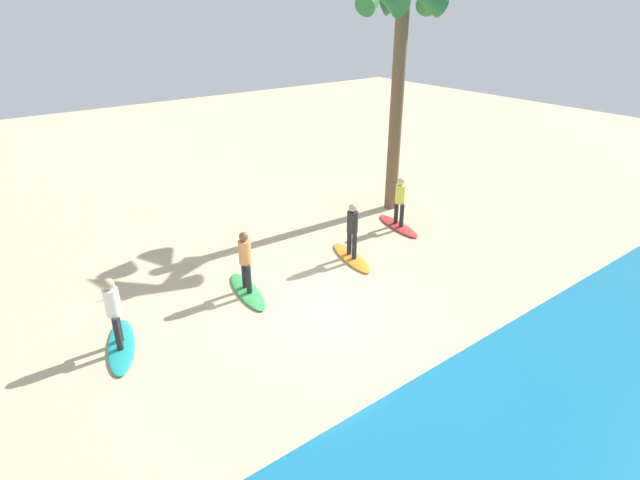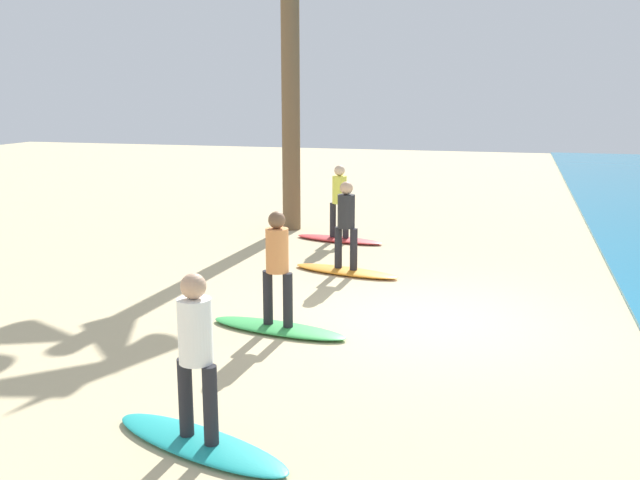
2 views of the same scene
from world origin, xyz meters
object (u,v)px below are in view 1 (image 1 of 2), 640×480
(surfer_red, at_px, (400,198))
(surfer_teal, at_px, (113,308))
(surfboard_teal, at_px, (121,346))
(surfboard_red, at_px, (398,226))
(surfer_orange, at_px, (352,227))
(surfboard_orange, at_px, (351,257))
(surfboard_green, at_px, (248,291))
(palm_tree, at_px, (402,23))
(surfer_green, at_px, (245,257))

(surfer_red, xyz_separation_m, surfer_teal, (9.49, 0.98, 0.00))
(surfboard_teal, bearing_deg, surfboard_red, 114.22)
(surfer_orange, relative_size, surfer_teal, 1.00)
(surfboard_orange, bearing_deg, surfboard_green, -79.86)
(surfboard_red, xyz_separation_m, palm_tree, (-1.08, -1.47, 6.20))
(surfboard_red, relative_size, palm_tree, 0.27)
(surfer_red, height_order, surfer_green, same)
(surfboard_green, bearing_deg, surfer_teal, -74.39)
(surfboard_green, bearing_deg, surfer_orange, 96.62)
(surfer_orange, relative_size, surfer_green, 1.00)
(surfer_green, relative_size, palm_tree, 0.21)
(surfer_red, relative_size, surfboard_teal, 0.78)
(surfer_orange, xyz_separation_m, surfboard_teal, (6.75, 0.17, -0.99))
(surfboard_teal, bearing_deg, surfer_teal, 18.33)
(surfboard_orange, xyz_separation_m, surfer_teal, (6.75, 0.17, 0.99))
(surfboard_green, relative_size, surfboard_teal, 1.00)
(surfer_orange, distance_m, surfer_teal, 6.75)
(surfboard_teal, relative_size, surfer_teal, 1.28)
(surfer_teal, bearing_deg, surfboard_green, -174.05)
(surfer_orange, bearing_deg, surfer_teal, 1.44)
(surfer_red, bearing_deg, surfboard_green, 5.86)
(surfboard_orange, height_order, surfboard_teal, same)
(surfer_teal, bearing_deg, surfer_orange, -178.56)
(surfboard_teal, xyz_separation_m, palm_tree, (-10.57, -2.45, 6.20))
(surfboard_orange, relative_size, palm_tree, 0.27)
(surfboard_orange, bearing_deg, surfboard_red, 119.62)
(surfer_orange, relative_size, surfboard_teal, 0.78)
(surfer_green, height_order, surfboard_teal, surfer_green)
(surfboard_orange, distance_m, surfboard_teal, 6.75)
(surfer_orange, height_order, palm_tree, palm_tree)
(surfboard_red, relative_size, surfer_teal, 1.28)
(surfboard_red, height_order, surfer_teal, surfer_teal)
(surfer_green, distance_m, surfboard_teal, 3.52)
(surfer_teal, bearing_deg, surfboard_orange, -178.56)
(surfer_orange, bearing_deg, surfboard_orange, 90.00)
(surfboard_red, relative_size, surfboard_teal, 1.00)
(surfboard_red, bearing_deg, surfboard_green, -73.11)
(surfboard_red, height_order, surfer_green, surfer_green)
(surfboard_red, xyz_separation_m, surfboard_orange, (2.74, 0.81, 0.00))
(surfboard_orange, height_order, palm_tree, palm_tree)
(surfboard_red, height_order, surfer_red, surfer_red)
(surfboard_red, distance_m, surfboard_orange, 2.86)
(surfboard_teal, bearing_deg, surfer_green, 114.28)
(surfboard_orange, distance_m, surfboard_green, 3.39)
(surfboard_orange, distance_m, palm_tree, 7.63)
(surfboard_red, xyz_separation_m, surfer_red, (0.00, 0.00, 0.99))
(surfboard_orange, height_order, surfer_teal, surfer_teal)
(surfboard_green, distance_m, surfboard_teal, 3.38)
(surfer_orange, bearing_deg, surfer_red, -163.56)
(surfboard_green, distance_m, surfer_teal, 3.52)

